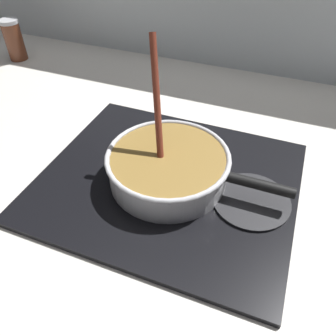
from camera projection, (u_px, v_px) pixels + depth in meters
ground at (162, 249)px, 0.66m from camera, size 2.40×1.60×0.04m
hob_plate at (168, 181)px, 0.76m from camera, size 0.56×0.48×0.01m
burner_ring at (168, 178)px, 0.76m from camera, size 0.21×0.21×0.01m
spare_burner at (251, 200)px, 0.71m from camera, size 0.16×0.16×0.01m
cooking_pan at (169, 166)px, 0.73m from camera, size 0.40×0.27×0.29m
condiment_jar at (14, 40)px, 1.21m from camera, size 0.07×0.07×0.14m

